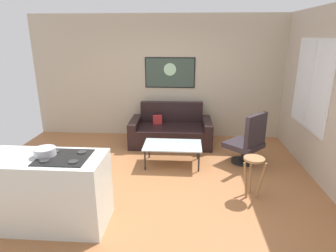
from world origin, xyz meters
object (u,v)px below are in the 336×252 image
object	(u,v)px
wall_painting	(170,73)
coffee_table	(173,146)
bar_stool	(253,167)
mixing_bowl	(45,152)
couch	(171,131)
armchair	(248,141)

from	to	relation	value
wall_painting	coffee_table	bearing A→B (deg)	-84.67
bar_stool	wall_painting	bearing A→B (deg)	117.40
coffee_table	mixing_bowl	xyz separation A→B (m)	(-1.45, -1.84, 0.61)
bar_stool	wall_painting	size ratio (longest dim) A/B	0.55
couch	armchair	world-z (taller)	armchair
couch	wall_painting	size ratio (longest dim) A/B	1.56
armchair	bar_stool	xyz separation A→B (m)	(-0.15, -1.16, 0.02)
couch	armchair	bearing A→B (deg)	-33.25
armchair	coffee_table	bearing A→B (deg)	-175.23
coffee_table	wall_painting	distance (m)	2.02
coffee_table	mixing_bowl	world-z (taller)	mixing_bowl
bar_stool	mixing_bowl	xyz separation A→B (m)	(-2.69, -0.80, 0.50)
coffee_table	armchair	world-z (taller)	armchair
coffee_table	mixing_bowl	size ratio (longest dim) A/B	4.13
couch	bar_stool	distance (m)	2.53
coffee_table	wall_painting	world-z (taller)	wall_painting
bar_stool	wall_painting	xyz separation A→B (m)	(-1.40, 2.70, 1.03)
wall_painting	armchair	bearing A→B (deg)	-44.82
armchair	couch	bearing A→B (deg)	146.75
coffee_table	bar_stool	world-z (taller)	bar_stool
armchair	bar_stool	size ratio (longest dim) A/B	1.59
armchair	wall_painting	distance (m)	2.43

